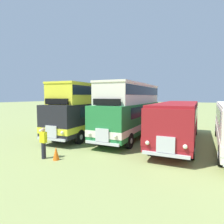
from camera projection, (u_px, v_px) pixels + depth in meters
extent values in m
plane|color=#8C9956|center=(178.00, 142.00, 14.53)|extent=(200.00, 200.00, 0.00)
cube|color=black|center=(92.00, 115.00, 17.81)|extent=(3.03, 11.20, 2.30)
cube|color=yellow|center=(92.00, 121.00, 17.86)|extent=(3.07, 11.24, 0.44)
cube|color=#19232D|center=(94.00, 108.00, 18.12)|extent=(2.94, 8.80, 0.76)
cube|color=#19232D|center=(52.00, 113.00, 12.72)|extent=(2.20, 0.21, 0.90)
cube|color=silver|center=(51.00, 132.00, 12.73)|extent=(0.90, 0.16, 0.80)
cube|color=silver|center=(51.00, 139.00, 12.74)|extent=(2.30, 0.25, 0.16)
sphere|color=#EAEACC|center=(62.00, 133.00, 12.37)|extent=(0.22, 0.22, 0.22)
sphere|color=#EAEACC|center=(41.00, 131.00, 13.07)|extent=(0.22, 0.22, 0.22)
cube|color=yellow|center=(93.00, 95.00, 17.88)|extent=(2.89, 10.29, 1.50)
cube|color=yellow|center=(93.00, 86.00, 17.81)|extent=(2.95, 10.39, 0.14)
cube|color=#19232D|center=(93.00, 91.00, 17.85)|extent=(2.92, 10.19, 0.68)
cube|color=black|center=(56.00, 101.00, 13.11)|extent=(1.90, 0.21, 0.40)
cylinder|color=black|center=(80.00, 137.00, 13.84)|extent=(0.33, 1.05, 1.04)
cylinder|color=silver|center=(81.00, 137.00, 13.78)|extent=(0.04, 0.36, 0.36)
cylinder|color=black|center=(54.00, 134.00, 14.74)|extent=(0.33, 1.05, 1.04)
cylinder|color=silver|center=(53.00, 134.00, 14.80)|extent=(0.04, 0.36, 0.36)
cylinder|color=black|center=(118.00, 123.00, 20.89)|extent=(0.33, 1.05, 1.04)
cylinder|color=silver|center=(119.00, 123.00, 20.83)|extent=(0.04, 0.36, 0.36)
cylinder|color=black|center=(99.00, 122.00, 21.79)|extent=(0.33, 1.05, 1.04)
cylinder|color=silver|center=(98.00, 122.00, 21.84)|extent=(0.04, 0.36, 0.36)
cube|color=#237538|center=(130.00, 117.00, 16.06)|extent=(2.56, 9.92, 2.30)
cube|color=silver|center=(130.00, 124.00, 16.11)|extent=(2.61, 9.96, 0.44)
cube|color=#19232D|center=(132.00, 110.00, 16.37)|extent=(2.58, 7.52, 0.76)
cube|color=#19232D|center=(103.00, 115.00, 11.60)|extent=(2.20, 0.11, 0.90)
cube|color=silver|center=(102.00, 135.00, 11.61)|extent=(0.90, 0.13, 0.80)
cube|color=silver|center=(102.00, 143.00, 11.62)|extent=(2.30, 0.16, 0.16)
sphere|color=#EAEACC|center=(116.00, 136.00, 11.21)|extent=(0.22, 0.22, 0.22)
sphere|color=#EAEACC|center=(89.00, 134.00, 11.99)|extent=(0.22, 0.22, 0.22)
cube|color=silver|center=(132.00, 95.00, 16.13)|extent=(2.46, 9.02, 1.50)
cube|color=silver|center=(132.00, 85.00, 16.06)|extent=(2.52, 9.12, 0.14)
cube|color=#19232D|center=(132.00, 91.00, 16.10)|extent=(2.50, 8.92, 0.68)
cube|color=black|center=(107.00, 102.00, 11.98)|extent=(1.90, 0.13, 0.40)
cylinder|color=black|center=(129.00, 141.00, 12.65)|extent=(0.29, 1.04, 1.04)
cylinder|color=silver|center=(131.00, 141.00, 12.58)|extent=(0.02, 0.36, 0.36)
cylinder|color=black|center=(99.00, 137.00, 13.63)|extent=(0.29, 1.04, 1.04)
cylinder|color=silver|center=(97.00, 137.00, 13.70)|extent=(0.02, 0.36, 0.36)
cylinder|color=black|center=(153.00, 127.00, 18.50)|extent=(0.29, 1.04, 1.04)
cylinder|color=silver|center=(154.00, 127.00, 18.44)|extent=(0.02, 0.36, 0.36)
cylinder|color=black|center=(130.00, 125.00, 19.49)|extent=(0.29, 1.04, 1.04)
cylinder|color=silver|center=(129.00, 125.00, 19.55)|extent=(0.02, 0.36, 0.36)
cube|color=maroon|center=(178.00, 120.00, 14.15)|extent=(2.68, 10.71, 2.30)
cube|color=maroon|center=(178.00, 128.00, 14.19)|extent=(2.72, 10.75, 0.44)
cube|color=#19232D|center=(179.00, 112.00, 14.46)|extent=(2.67, 8.31, 0.76)
cube|color=#19232D|center=(167.00, 119.00, 9.32)|extent=(2.20, 0.14, 0.90)
cube|color=silver|center=(166.00, 145.00, 9.33)|extent=(0.90, 0.14, 0.80)
cube|color=silver|center=(165.00, 155.00, 9.34)|extent=(2.30, 0.18, 0.16)
sphere|color=#EAEACC|center=(185.00, 147.00, 8.94)|extent=(0.22, 0.22, 0.22)
sphere|color=#EAEACC|center=(147.00, 143.00, 9.69)|extent=(0.22, 0.22, 0.22)
cube|color=maroon|center=(178.00, 104.00, 14.04)|extent=(2.63, 10.31, 0.14)
cylinder|color=black|center=(192.00, 150.00, 10.38)|extent=(0.30, 1.04, 1.04)
cylinder|color=silver|center=(195.00, 151.00, 10.32)|extent=(0.03, 0.36, 0.36)
cylinder|color=black|center=(150.00, 146.00, 11.35)|extent=(0.30, 1.04, 1.04)
cylinder|color=silver|center=(148.00, 146.00, 11.41)|extent=(0.03, 0.36, 0.36)
cylinder|color=black|center=(195.00, 129.00, 16.96)|extent=(0.30, 1.04, 1.04)
cylinder|color=silver|center=(197.00, 129.00, 16.89)|extent=(0.03, 0.36, 0.36)
cylinder|color=black|center=(169.00, 128.00, 17.92)|extent=(0.30, 1.04, 1.04)
cylinder|color=silver|center=(167.00, 127.00, 17.98)|extent=(0.03, 0.36, 0.36)
cylinder|color=black|center=(221.00, 155.00, 9.49)|extent=(0.31, 1.05, 1.04)
cylinder|color=silver|center=(218.00, 155.00, 9.56)|extent=(0.03, 0.36, 0.36)
cylinder|color=black|center=(217.00, 130.00, 16.48)|extent=(0.31, 1.05, 1.04)
cylinder|color=silver|center=(215.00, 130.00, 16.55)|extent=(0.03, 0.36, 0.36)
cone|color=orange|center=(56.00, 153.00, 10.37)|extent=(0.36, 0.36, 0.73)
cylinder|color=#23232D|center=(44.00, 151.00, 10.60)|extent=(0.24, 0.24, 0.90)
cube|color=yellow|center=(43.00, 137.00, 10.54)|extent=(0.36, 0.22, 0.60)
sphere|color=tan|center=(43.00, 130.00, 10.50)|extent=(0.22, 0.22, 0.22)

